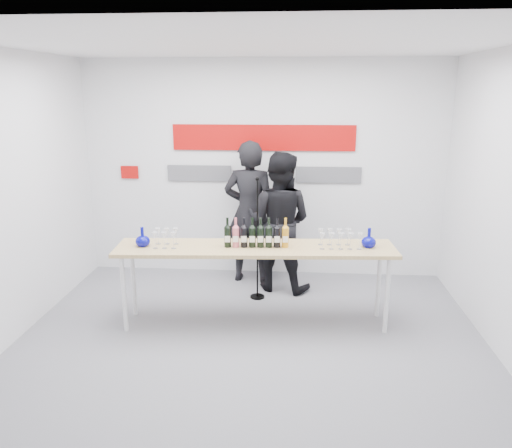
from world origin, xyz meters
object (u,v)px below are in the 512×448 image
tasting_table (255,253)px  presenter_left (250,212)px  mic_stand (257,262)px  presenter_right (279,222)px

tasting_table → presenter_left: bearing=94.1°
presenter_left → mic_stand: 0.80m
presenter_left → mic_stand: bearing=109.7°
presenter_left → tasting_table: bearing=103.8°
tasting_table → mic_stand: size_ratio=1.97×
presenter_right → mic_stand: (-0.25, -0.36, -0.44)m
presenter_left → presenter_right: 0.47m
mic_stand → presenter_left: bearing=107.5°
presenter_left → presenter_right: size_ratio=1.06×
tasting_table → presenter_right: 1.10m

